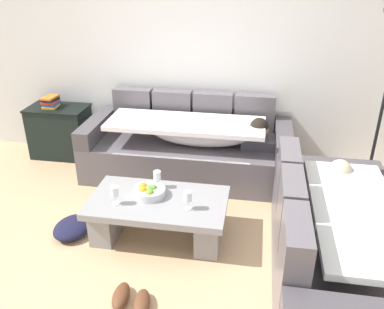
{
  "coord_description": "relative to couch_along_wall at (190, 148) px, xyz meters",
  "views": [
    {
      "loc": [
        0.75,
        -2.5,
        2.27
      ],
      "look_at": [
        0.15,
        1.01,
        0.55
      ],
      "focal_mm": 38.02,
      "sensor_mm": 36.0,
      "label": 1
    }
  ],
  "objects": [
    {
      "name": "wine_glass_near_left",
      "position": [
        -0.41,
        -1.33,
        0.16
      ],
      "size": [
        0.07,
        0.07,
        0.17
      ],
      "color": "silver",
      "rests_on": "coffee_table"
    },
    {
      "name": "pair_of_shoes",
      "position": [
        -0.08,
        -2.04,
        -0.29
      ],
      "size": [
        0.32,
        0.32,
        0.09
      ],
      "color": "#59331E",
      "rests_on": "ground_plane"
    },
    {
      "name": "ground_plane",
      "position": [
        -0.02,
        -1.62,
        -0.33
      ],
      "size": [
        14.0,
        14.0,
        0.0
      ],
      "primitive_type": "plane",
      "color": "tan"
    },
    {
      "name": "wine_glass_near_right",
      "position": [
        0.21,
        -1.3,
        0.16
      ],
      "size": [
        0.07,
        0.07,
        0.17
      ],
      "color": "silver",
      "rests_on": "coffee_table"
    },
    {
      "name": "couch_near_window",
      "position": [
        1.37,
        -1.54,
        0.0
      ],
      "size": [
        0.92,
        1.92,
        0.88
      ],
      "rotation": [
        0.0,
        0.0,
        1.57
      ],
      "color": "#59545A",
      "rests_on": "ground_plane"
    },
    {
      "name": "wine_glass_far_back",
      "position": [
        -0.13,
        -1.0,
        0.16
      ],
      "size": [
        0.07,
        0.07,
        0.17
      ],
      "color": "silver",
      "rests_on": "coffee_table"
    },
    {
      "name": "couch_along_wall",
      "position": [
        0.0,
        0.0,
        0.0
      ],
      "size": [
        2.29,
        0.92,
        0.88
      ],
      "color": "#59545A",
      "rests_on": "ground_plane"
    },
    {
      "name": "side_cabinet",
      "position": [
        -1.69,
        0.23,
        -0.01
      ],
      "size": [
        0.72,
        0.44,
        0.64
      ],
      "color": "black",
      "rests_on": "ground_plane"
    },
    {
      "name": "coffee_table",
      "position": [
        -0.08,
        -1.21,
        -0.09
      ],
      "size": [
        1.2,
        0.68,
        0.38
      ],
      "color": "gray",
      "rests_on": "ground_plane"
    },
    {
      "name": "book_stack_on_cabinet",
      "position": [
        -1.76,
        0.23,
        0.37
      ],
      "size": [
        0.19,
        0.23,
        0.13
      ],
      "color": "gold",
      "rests_on": "side_cabinet"
    },
    {
      "name": "crumpled_garment",
      "position": [
        -0.86,
        -1.31,
        -0.27
      ],
      "size": [
        0.35,
        0.43,
        0.12
      ],
      "primitive_type": "ellipsoid",
      "rotation": [
        0.0,
        0.0,
        1.49
      ],
      "color": "#191933",
      "rests_on": "ground_plane"
    },
    {
      "name": "fruit_bowl",
      "position": [
        -0.17,
        -1.15,
        0.09
      ],
      "size": [
        0.28,
        0.28,
        0.1
      ],
      "color": "silver",
      "rests_on": "coffee_table"
    },
    {
      "name": "floor_lamp",
      "position": [
        1.86,
        -0.15,
        0.78
      ],
      "size": [
        0.33,
        0.31,
        1.95
      ],
      "color": "black",
      "rests_on": "ground_plane"
    },
    {
      "name": "back_wall",
      "position": [
        -0.02,
        0.53,
        1.02
      ],
      "size": [
        9.0,
        0.1,
        2.7
      ],
      "primitive_type": "cube",
      "color": "silver",
      "rests_on": "ground_plane"
    }
  ]
}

